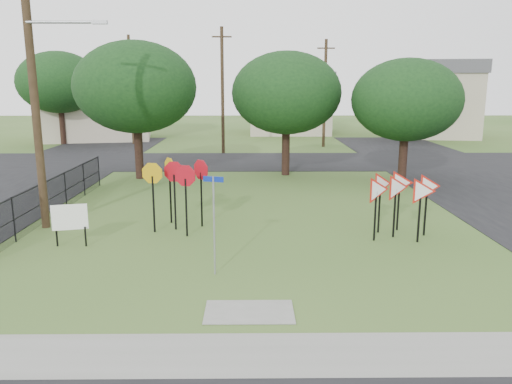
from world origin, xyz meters
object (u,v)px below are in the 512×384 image
info_board (70,219)px  stop_sign_cluster (177,179)px  street_name_sign (214,218)px  yield_sign_cluster (400,190)px

info_board → stop_sign_cluster: bearing=31.1°
street_name_sign → yield_sign_cluster: bearing=29.8°
stop_sign_cluster → info_board: stop_sign_cluster is taller
yield_sign_cluster → info_board: yield_sign_cluster is taller
street_name_sign → stop_sign_cluster: street_name_sign is taller
stop_sign_cluster → street_name_sign: bearing=-69.6°
stop_sign_cluster → yield_sign_cluster: (7.51, -0.91, -0.21)m
stop_sign_cluster → info_board: size_ratio=1.80×
yield_sign_cluster → info_board: 10.67m
stop_sign_cluster → yield_sign_cluster: stop_sign_cluster is taller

